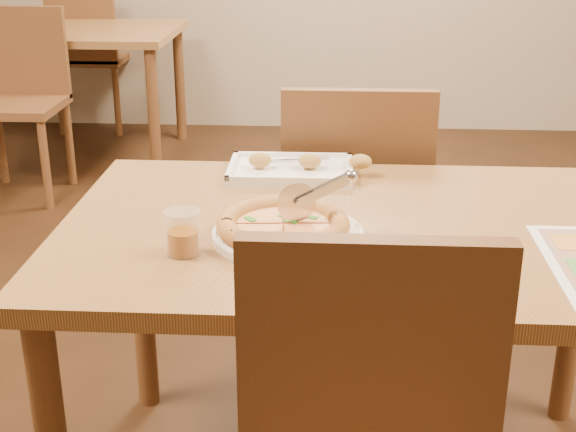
# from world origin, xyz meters

# --- Properties ---
(dining_table) EXTENTS (1.30, 0.85, 0.72)m
(dining_table) POSITION_xyz_m (0.00, 0.00, 0.63)
(dining_table) COLOR #A37041
(dining_table) RESTS_ON ground
(chair_far) EXTENTS (0.42, 0.42, 0.47)m
(chair_far) POSITION_xyz_m (-0.00, 0.60, 0.57)
(chair_far) COLOR brown
(chair_far) RESTS_ON ground
(bg_table) EXTENTS (1.30, 0.85, 0.72)m
(bg_table) POSITION_xyz_m (-1.60, 2.80, 0.63)
(bg_table) COLOR #A37041
(bg_table) RESTS_ON ground
(bg_chair_near) EXTENTS (0.42, 0.42, 0.47)m
(bg_chair_near) POSITION_xyz_m (-1.60, 2.20, 0.57)
(bg_chair_near) COLOR brown
(bg_chair_near) RESTS_ON ground
(bg_chair_far) EXTENTS (0.42, 0.42, 0.47)m
(bg_chair_far) POSITION_xyz_m (-1.60, 3.30, 0.57)
(bg_chair_far) COLOR brown
(bg_chair_far) RESTS_ON ground
(plate) EXTENTS (0.34, 0.34, 0.02)m
(plate) POSITION_xyz_m (-0.16, -0.09, 0.73)
(plate) COLOR white
(plate) RESTS_ON dining_table
(pizza) EXTENTS (0.27, 0.27, 0.04)m
(pizza) POSITION_xyz_m (-0.17, -0.09, 0.75)
(pizza) COLOR #BD8C40
(pizza) RESTS_ON plate
(pizza_cutter) EXTENTS (0.15, 0.07, 0.09)m
(pizza_cutter) POSITION_xyz_m (-0.10, -0.07, 0.81)
(pizza_cutter) COLOR silver
(pizza_cutter) RESTS_ON pizza
(appetizer_tray) EXTENTS (0.36, 0.22, 0.06)m
(appetizer_tray) POSITION_xyz_m (-0.16, 0.32, 0.74)
(appetizer_tray) COLOR white
(appetizer_tray) RESTS_ON dining_table
(glass_tumbler) EXTENTS (0.07, 0.07, 0.09)m
(glass_tumbler) POSITION_xyz_m (-0.35, -0.18, 0.76)
(glass_tumbler) COLOR #8D480A
(glass_tumbler) RESTS_ON dining_table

